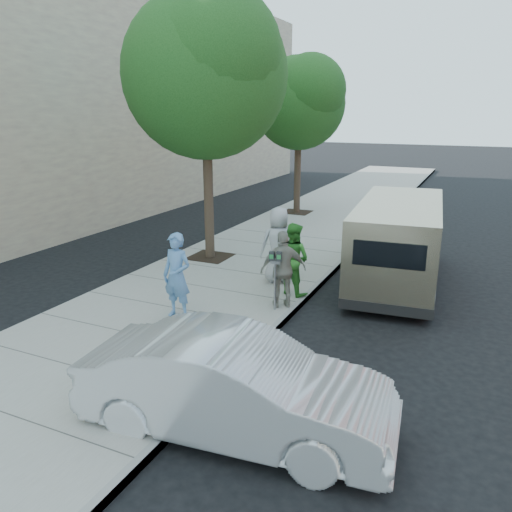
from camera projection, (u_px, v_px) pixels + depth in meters
name	position (u px, v px, depth m)	size (l,w,h in m)	color
ground	(243.00, 299.00, 12.27)	(120.00, 120.00, 0.00)	black
sidewalk	(208.00, 290.00, 12.65)	(5.00, 60.00, 0.15)	gray
curb_face	(298.00, 305.00, 11.67)	(0.12, 60.00, 0.16)	gray
tree_near	(207.00, 69.00, 13.70)	(4.62, 4.60, 7.53)	black
tree_far	(300.00, 99.00, 20.51)	(3.92, 3.80, 6.49)	black
parking_meter	(275.00, 268.00, 10.95)	(0.29, 0.15, 1.35)	gray
van	(398.00, 241.00, 13.08)	(2.47, 6.07, 2.20)	tan
sedan	(236.00, 387.00, 7.00)	(1.56, 4.48, 1.48)	silver
person_officer	(177.00, 276.00, 10.59)	(0.68, 0.45, 1.86)	#598ABE
person_green_shirt	(293.00, 259.00, 11.99)	(0.85, 0.67, 1.76)	#378F2F
person_gray_shirt	(279.00, 245.00, 12.79)	(0.96, 0.63, 1.97)	#A6A6A8
person_striped_polo	(283.00, 269.00, 11.16)	(1.04, 0.43, 1.77)	gray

